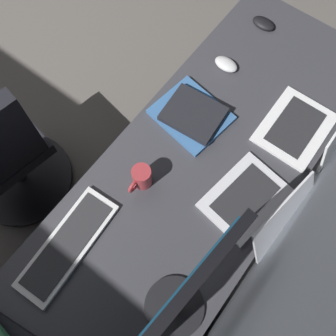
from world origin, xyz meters
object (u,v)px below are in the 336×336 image
Objects in this scene: keyboard_main at (68,245)px; mouse_spare at (226,64)px; book_stack_near at (192,115)px; coffee_mug at (141,177)px; laptop_leftmost at (260,206)px; drawer_pedestal at (137,283)px; office_chair at (0,159)px; monitor_primary at (175,305)px; mouse_main at (263,23)px; laptop_left at (312,130)px.

mouse_spare is (-0.96, 0.02, 0.01)m from keyboard_main.
book_stack_near is 0.34m from coffee_mug.
laptop_leftmost reaches higher than book_stack_near.
laptop_leftmost is at bearing 153.82° from drawer_pedestal.
book_stack_near is at bearing -112.20° from laptop_leftmost.
mouse_spare is 0.62m from coffee_mug.
office_chair is (-0.05, -0.85, 0.11)m from drawer_pedestal.
mouse_spare is at bearing 143.91° from office_chair.
mouse_main is (-1.18, -0.39, -0.24)m from monitor_primary.
laptop_left is (-0.82, 0.05, -0.21)m from monitor_primary.
mouse_main is at bearing 178.62° from keyboard_main.
mouse_spare reaches higher than keyboard_main.
monitor_primary is at bearing 30.87° from book_stack_near.
coffee_mug is (0.34, 0.01, 0.03)m from book_stack_near.
laptop_leftmost is 1.13× the size of laptop_left.
keyboard_main is at bearing -77.92° from drawer_pedestal.
office_chair is at bearing -99.01° from keyboard_main.
monitor_primary is 1.62× the size of laptop_leftmost.
mouse_main is 0.34× the size of book_stack_near.
monitor_primary reaches higher than mouse_spare.
office_chair reaches higher than mouse_spare.
drawer_pedestal is at bearing -86.19° from monitor_primary.
monitor_primary is 0.76m from book_stack_near.
monitor_primary is 0.85m from laptop_left.
keyboard_main is at bearing -1.38° from mouse_main.
book_stack_near is (-0.68, 0.05, 0.01)m from keyboard_main.
laptop_leftmost reaches higher than drawer_pedestal.
laptop_leftmost is at bearing 44.12° from mouse_spare.
laptop_leftmost is 0.43m from coffee_mug.
laptop_leftmost is 0.63m from mouse_spare.
book_stack_near is at bearing 176.02° from keyboard_main.
monitor_primary is 5.30× the size of mouse_main.
laptop_leftmost is 0.37m from laptop_left.
book_stack_near is (0.29, 0.03, 0.00)m from mouse_spare.
monitor_primary is 1.02m from mouse_spare.
laptop_left reaches higher than laptop_leftmost.
drawer_pedestal is 1.62× the size of keyboard_main.
coffee_mug is at bearing 1.94° from mouse_main.
keyboard_main reaches higher than drawer_pedestal.
laptop_left is 0.57m from mouse_main.
book_stack_near is (0.20, -0.41, -0.03)m from laptop_left.
office_chair is at bearing -68.89° from laptop_leftmost.
mouse_main and mouse_spare have the same top height.
laptop_leftmost is 0.69m from keyboard_main.
mouse_main is (-1.25, 0.03, 0.01)m from keyboard_main.
mouse_main is at bearing 150.78° from office_chair.
monitor_primary is at bearing 93.81° from drawer_pedestal.
book_stack_near reaches higher than keyboard_main.
coffee_mug is (0.62, 0.04, 0.03)m from mouse_spare.
monitor_primary is at bearing 51.71° from coffee_mug.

